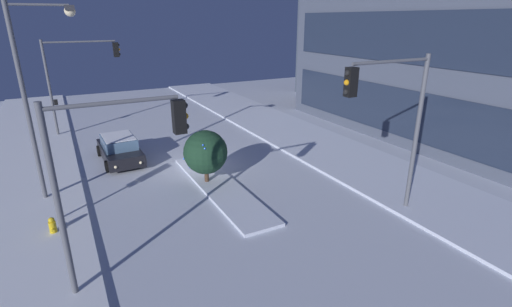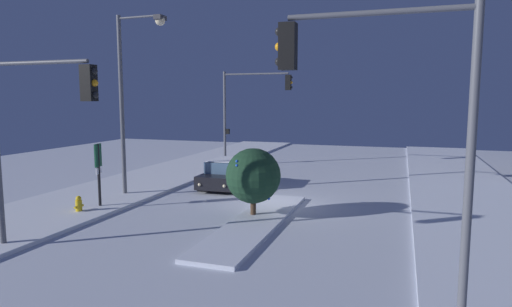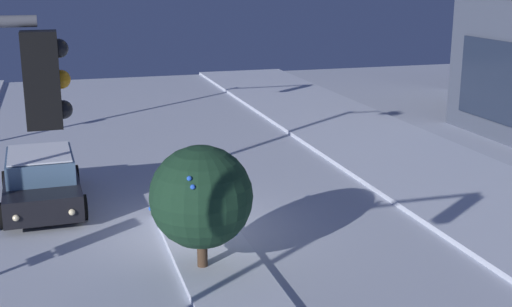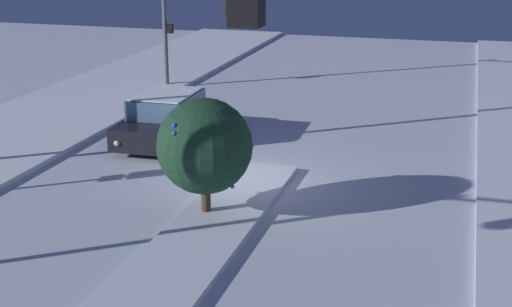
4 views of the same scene
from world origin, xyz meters
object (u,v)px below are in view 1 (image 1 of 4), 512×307
object	(u,v)px
traffic_light_corner_far_right	(393,110)
street_lamp_arched	(38,79)
traffic_light_corner_near_left	(77,70)
decorated_tree_median	(206,152)
car_near	(120,149)
parking_info_sign	(52,182)
fire_hydrant	(53,227)
traffic_light_corner_near_right	(113,159)

from	to	relation	value
traffic_light_corner_far_right	street_lamp_arched	world-z (taller)	street_lamp_arched
traffic_light_corner_near_left	street_lamp_arched	world-z (taller)	street_lamp_arched
decorated_tree_median	traffic_light_corner_far_right	bearing A→B (deg)	38.61
car_near	street_lamp_arched	world-z (taller)	street_lamp_arched
street_lamp_arched	decorated_tree_median	xyz separation A→B (m)	(1.75, 6.52, -3.75)
traffic_light_corner_far_right	decorated_tree_median	distance (m)	8.79
street_lamp_arched	parking_info_sign	world-z (taller)	street_lamp_arched
street_lamp_arched	parking_info_sign	distance (m)	4.40
car_near	traffic_light_corner_near_left	world-z (taller)	traffic_light_corner_near_left
parking_info_sign	decorated_tree_median	xyz separation A→B (m)	(-0.71, 6.64, -0.11)
fire_hydrant	street_lamp_arched	bearing A→B (deg)	174.30
street_lamp_arched	decorated_tree_median	size ratio (longest dim) A/B	3.07
parking_info_sign	fire_hydrant	bearing A→B (deg)	-115.01
parking_info_sign	decorated_tree_median	bearing A→B (deg)	-6.41
traffic_light_corner_near_right	decorated_tree_median	world-z (taller)	traffic_light_corner_near_right
traffic_light_corner_far_right	fire_hydrant	xyz separation A→B (m)	(-4.76, -12.05, -4.17)
traffic_light_corner_near_right	street_lamp_arched	bearing A→B (deg)	102.77
parking_info_sign	traffic_light_corner_far_right	bearing A→B (deg)	-38.58
traffic_light_corner_far_right	parking_info_sign	distance (m)	13.45
traffic_light_corner_near_left	decorated_tree_median	bearing A→B (deg)	-70.07
traffic_light_corner_near_right	parking_info_sign	world-z (taller)	traffic_light_corner_near_right
traffic_light_corner_near_left	parking_info_sign	bearing A→B (deg)	-99.07
decorated_tree_median	traffic_light_corner_near_left	bearing A→B (deg)	-160.07
traffic_light_corner_near_left	parking_info_sign	distance (m)	13.64
fire_hydrant	decorated_tree_median	world-z (taller)	decorated_tree_median
traffic_light_corner_near_right	traffic_light_corner_far_right	xyz separation A→B (m)	(0.74, 10.00, 0.45)
traffic_light_corner_near_left	traffic_light_corner_far_right	world-z (taller)	traffic_light_corner_far_right
traffic_light_corner_far_right	parking_info_sign	xyz separation A→B (m)	(-5.78, -11.82, -2.76)
car_near	street_lamp_arched	size ratio (longest dim) A/B	0.54
car_near	traffic_light_corner_near_left	size ratio (longest dim) A/B	0.69
car_near	fire_hydrant	world-z (taller)	car_near
traffic_light_corner_near_right	traffic_light_corner_far_right	bearing A→B (deg)	-4.23
traffic_light_corner_near_right	traffic_light_corner_near_left	xyz separation A→B (m)	(-18.25, 0.29, 0.40)
traffic_light_corner_far_right	fire_hydrant	bearing A→B (deg)	-21.55
traffic_light_corner_near_left	street_lamp_arched	size ratio (longest dim) A/B	0.77
traffic_light_corner_near_left	fire_hydrant	world-z (taller)	traffic_light_corner_near_left
traffic_light_corner_near_left	decorated_tree_median	xyz separation A→B (m)	(12.49, 4.53, -2.81)
traffic_light_corner_near_right	parking_info_sign	size ratio (longest dim) A/B	2.11
car_near	traffic_light_corner_near_right	world-z (taller)	traffic_light_corner_near_right
street_lamp_arched	fire_hydrant	world-z (taller)	street_lamp_arched
car_near	parking_info_sign	world-z (taller)	parking_info_sign
street_lamp_arched	parking_info_sign	size ratio (longest dim) A/B	3.05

